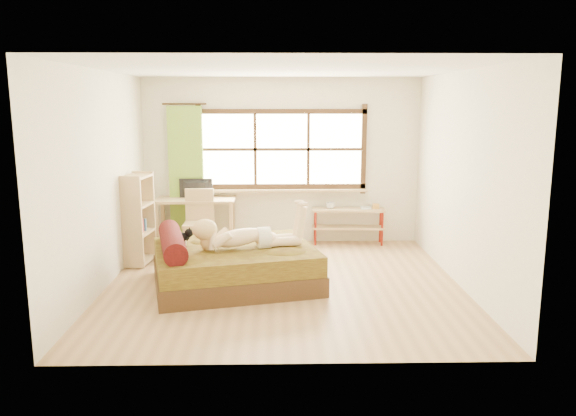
{
  "coord_description": "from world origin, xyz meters",
  "views": [
    {
      "loc": [
        -0.09,
        -6.93,
        2.31
      ],
      "look_at": [
        0.06,
        0.2,
        0.96
      ],
      "focal_mm": 35.0,
      "sensor_mm": 36.0,
      "label": 1
    }
  ],
  "objects_px": {
    "woman": "(246,225)",
    "bookshelf": "(138,219)",
    "kitten": "(179,236)",
    "desk": "(196,205)",
    "chair": "(199,218)",
    "pipe_shelf": "(349,218)",
    "bed": "(231,265)"
  },
  "relations": [
    {
      "from": "kitten",
      "to": "chair",
      "type": "distance_m",
      "value": 1.5
    },
    {
      "from": "bed",
      "to": "bookshelf",
      "type": "xyz_separation_m",
      "value": [
        -1.41,
        1.01,
        0.39
      ]
    },
    {
      "from": "pipe_shelf",
      "to": "bookshelf",
      "type": "bearing_deg",
      "value": -158.56
    },
    {
      "from": "pipe_shelf",
      "to": "bed",
      "type": "bearing_deg",
      "value": -127.57
    },
    {
      "from": "kitten",
      "to": "chair",
      "type": "bearing_deg",
      "value": 74.28
    },
    {
      "from": "bed",
      "to": "desk",
      "type": "xyz_separation_m",
      "value": [
        -0.72,
        1.97,
        0.41
      ]
    },
    {
      "from": "chair",
      "to": "woman",
      "type": "bearing_deg",
      "value": -63.64
    },
    {
      "from": "desk",
      "to": "pipe_shelf",
      "type": "bearing_deg",
      "value": 2.73
    },
    {
      "from": "woman",
      "to": "chair",
      "type": "xyz_separation_m",
      "value": [
        -0.82,
        1.65,
        -0.25
      ]
    },
    {
      "from": "bed",
      "to": "pipe_shelf",
      "type": "height_order",
      "value": "bed"
    },
    {
      "from": "chair",
      "to": "bookshelf",
      "type": "xyz_separation_m",
      "value": [
        -0.79,
        -0.6,
        0.11
      ]
    },
    {
      "from": "bed",
      "to": "woman",
      "type": "distance_m",
      "value": 0.56
    },
    {
      "from": "bed",
      "to": "kitten",
      "type": "bearing_deg",
      "value": 156.77
    },
    {
      "from": "bed",
      "to": "desk",
      "type": "bearing_deg",
      "value": 96.29
    },
    {
      "from": "bed",
      "to": "woman",
      "type": "height_order",
      "value": "woman"
    },
    {
      "from": "woman",
      "to": "bookshelf",
      "type": "relative_size",
      "value": 1.07
    },
    {
      "from": "pipe_shelf",
      "to": "desk",
      "type": "bearing_deg",
      "value": -174.57
    },
    {
      "from": "bookshelf",
      "to": "desk",
      "type": "bearing_deg",
      "value": 61.27
    },
    {
      "from": "kitten",
      "to": "chair",
      "type": "height_order",
      "value": "chair"
    },
    {
      "from": "bed",
      "to": "bookshelf",
      "type": "height_order",
      "value": "bookshelf"
    },
    {
      "from": "kitten",
      "to": "desk",
      "type": "xyz_separation_m",
      "value": [
        -0.05,
        1.86,
        0.07
      ]
    },
    {
      "from": "desk",
      "to": "bookshelf",
      "type": "relative_size",
      "value": 0.97
    },
    {
      "from": "woman",
      "to": "bookshelf",
      "type": "xyz_separation_m",
      "value": [
        -1.61,
        1.05,
        -0.14
      ]
    },
    {
      "from": "woman",
      "to": "pipe_shelf",
      "type": "bearing_deg",
      "value": 39.76
    },
    {
      "from": "woman",
      "to": "bookshelf",
      "type": "distance_m",
      "value": 1.93
    },
    {
      "from": "chair",
      "to": "bed",
      "type": "bearing_deg",
      "value": -68.96
    },
    {
      "from": "woman",
      "to": "kitten",
      "type": "xyz_separation_m",
      "value": [
        -0.87,
        0.15,
        -0.18
      ]
    },
    {
      "from": "woman",
      "to": "kitten",
      "type": "relative_size",
      "value": 4.67
    },
    {
      "from": "bed",
      "to": "woman",
      "type": "bearing_deg",
      "value": -24.7
    },
    {
      "from": "kitten",
      "to": "bookshelf",
      "type": "distance_m",
      "value": 1.17
    },
    {
      "from": "desk",
      "to": "bookshelf",
      "type": "xyz_separation_m",
      "value": [
        -0.69,
        -0.96,
        -0.02
      ]
    },
    {
      "from": "kitten",
      "to": "bookshelf",
      "type": "bearing_deg",
      "value": 115.61
    }
  ]
}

